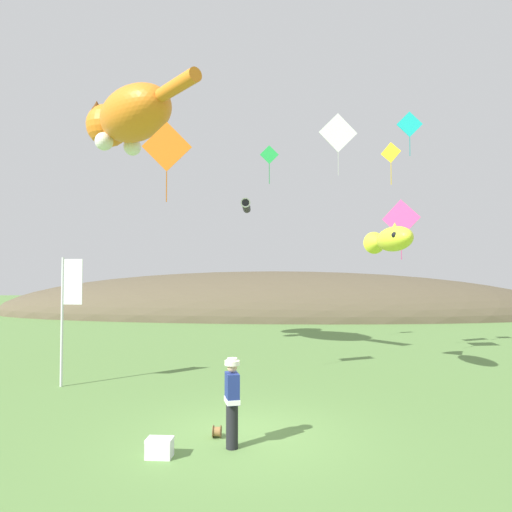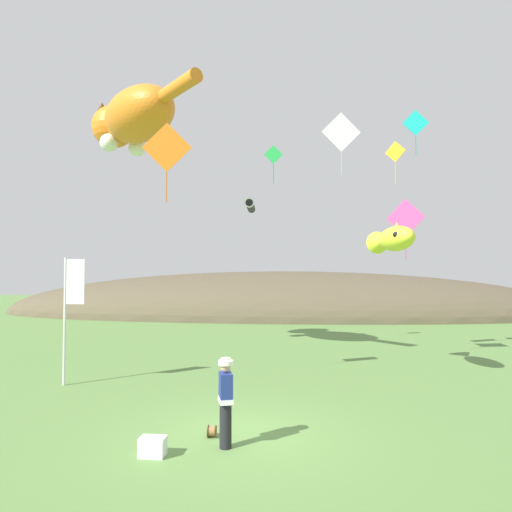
# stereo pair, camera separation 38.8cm
# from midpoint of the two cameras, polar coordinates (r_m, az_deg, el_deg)

# --- Properties ---
(ground_plane) EXTENTS (120.00, 120.00, 0.00)m
(ground_plane) POSITION_cam_midpoint_polar(r_m,az_deg,el_deg) (10.37, -0.90, -21.71)
(ground_plane) COLOR #5B8442
(distant_hill_ridge) EXTENTS (48.52, 15.92, 7.28)m
(distant_hill_ridge) POSITION_cam_midpoint_polar(r_m,az_deg,el_deg) (39.23, 3.51, -7.25)
(distant_hill_ridge) COLOR brown
(distant_hill_ridge) RESTS_ON ground
(festival_attendant) EXTENTS (0.37, 0.48, 1.77)m
(festival_attendant) POSITION_cam_midpoint_polar(r_m,az_deg,el_deg) (9.51, -2.60, -17.48)
(festival_attendant) COLOR black
(festival_attendant) RESTS_ON ground
(kite_spool) EXTENTS (0.17, 0.26, 0.26)m
(kite_spool) POSITION_cam_midpoint_polar(r_m,az_deg,el_deg) (10.34, -4.41, -20.99)
(kite_spool) COLOR olive
(kite_spool) RESTS_ON ground
(picnic_cooler) EXTENTS (0.50, 0.34, 0.36)m
(picnic_cooler) POSITION_cam_midpoint_polar(r_m,az_deg,el_deg) (9.51, -11.57, -22.33)
(picnic_cooler) COLOR white
(picnic_cooler) RESTS_ON ground
(festival_banner_pole) EXTENTS (0.66, 0.08, 3.96)m
(festival_banner_pole) POSITION_cam_midpoint_polar(r_m,az_deg,el_deg) (15.32, -21.57, -5.30)
(festival_banner_pole) COLOR silver
(festival_banner_pole) RESTS_ON ground
(kite_giant_cat) EXTENTS (6.12, 6.36, 2.48)m
(kite_giant_cat) POSITION_cam_midpoint_polar(r_m,az_deg,el_deg) (20.43, -14.62, 16.21)
(kite_giant_cat) COLOR orange
(kite_fish_windsock) EXTENTS (1.27, 3.14, 0.94)m
(kite_fish_windsock) POSITION_cam_midpoint_polar(r_m,az_deg,el_deg) (15.82, 17.36, 2.02)
(kite_fish_windsock) COLOR yellow
(kite_tube_streamer) EXTENTS (0.50, 2.12, 0.44)m
(kite_tube_streamer) POSITION_cam_midpoint_polar(r_m,az_deg,el_deg) (20.81, -0.17, 6.27)
(kite_tube_streamer) COLOR black
(kite_diamond_green) EXTENTS (0.85, 0.09, 1.76)m
(kite_diamond_green) POSITION_cam_midpoint_polar(r_m,az_deg,el_deg) (21.10, 2.73, 12.48)
(kite_diamond_green) COLOR green
(kite_diamond_orange) EXTENTS (1.47, 0.20, 2.38)m
(kite_diamond_orange) POSITION_cam_midpoint_polar(r_m,az_deg,el_deg) (14.12, -10.28, 13.16)
(kite_diamond_orange) COLOR orange
(kite_diamond_gold) EXTENTS (0.72, 0.50, 1.76)m
(kite_diamond_gold) POSITION_cam_midpoint_polar(r_m,az_deg,el_deg) (19.94, 17.56, 12.26)
(kite_diamond_gold) COLOR yellow
(kite_diamond_teal) EXTENTS (1.23, 0.03, 2.13)m
(kite_diamond_teal) POSITION_cam_midpoint_polar(r_m,az_deg,el_deg) (23.52, 19.78, 15.35)
(kite_diamond_teal) COLOR #19BFBF
(kite_diamond_pink) EXTENTS (1.35, 0.74, 2.43)m
(kite_diamond_pink) POSITION_cam_midpoint_polar(r_m,az_deg,el_deg) (19.24, 18.73, 4.51)
(kite_diamond_pink) COLOR #E53F8C
(kite_diamond_white) EXTENTS (1.52, 0.26, 2.43)m
(kite_diamond_white) POSITION_cam_midpoint_polar(r_m,az_deg,el_deg) (18.48, 11.20, 14.92)
(kite_diamond_white) COLOR white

